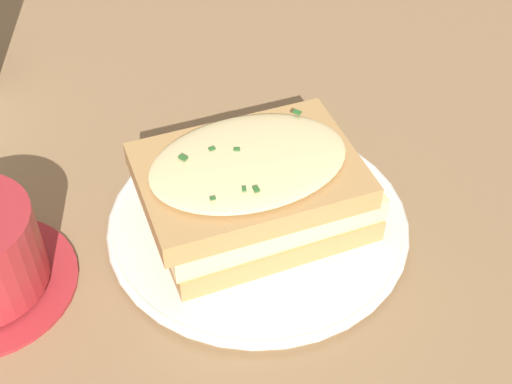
% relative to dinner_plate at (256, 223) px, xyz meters
% --- Properties ---
extents(ground_plane, '(2.40, 2.40, 0.00)m').
position_rel_dinner_plate_xyz_m(ground_plane, '(0.00, 0.01, -0.01)').
color(ground_plane, olive).
extents(dinner_plate, '(0.23, 0.23, 0.01)m').
position_rel_dinner_plate_xyz_m(dinner_plate, '(0.00, 0.00, 0.00)').
color(dinner_plate, silver).
rests_on(dinner_plate, ground_plane).
extents(sandwich, '(0.19, 0.16, 0.07)m').
position_rel_dinner_plate_xyz_m(sandwich, '(-0.00, -0.00, 0.04)').
color(sandwich, '#B2844C').
rests_on(sandwich, dinner_plate).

